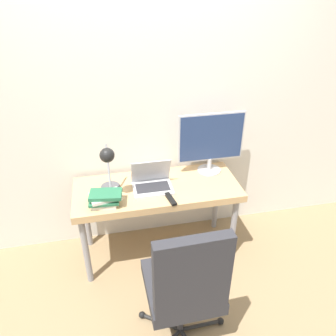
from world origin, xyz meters
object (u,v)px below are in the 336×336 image
at_px(monitor, 211,140).
at_px(office_chair, 186,285).
at_px(laptop, 152,182).
at_px(game_controller, 107,204).
at_px(desk_lamp, 108,164).
at_px(book_stack, 105,198).

bearing_deg(monitor, office_chair, -114.48).
distance_m(laptop, monitor, 0.61).
bearing_deg(monitor, game_controller, -159.36).
relative_size(desk_lamp, office_chair, 0.42).
relative_size(desk_lamp, book_stack, 1.72).
bearing_deg(game_controller, laptop, 25.80).
bearing_deg(book_stack, game_controller, -71.44).
height_order(monitor, office_chair, monitor).
distance_m(office_chair, book_stack, 0.88).
relative_size(laptop, book_stack, 1.22).
height_order(office_chair, book_stack, office_chair).
bearing_deg(monitor, laptop, -163.16).
height_order(desk_lamp, office_chair, desk_lamp).
distance_m(desk_lamp, office_chair, 1.01).
bearing_deg(game_controller, desk_lamp, 71.24).
height_order(laptop, office_chair, office_chair).
relative_size(laptop, monitor, 0.56).
distance_m(monitor, game_controller, 1.00).
distance_m(monitor, desk_lamp, 0.89).
bearing_deg(office_chair, game_controller, 120.08).
height_order(laptop, game_controller, laptop).
relative_size(monitor, book_stack, 2.18).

